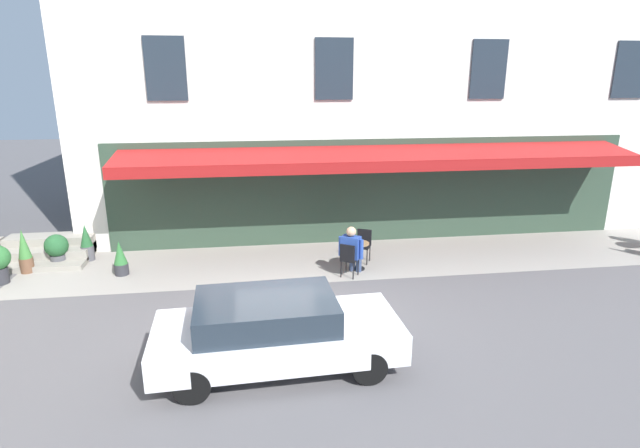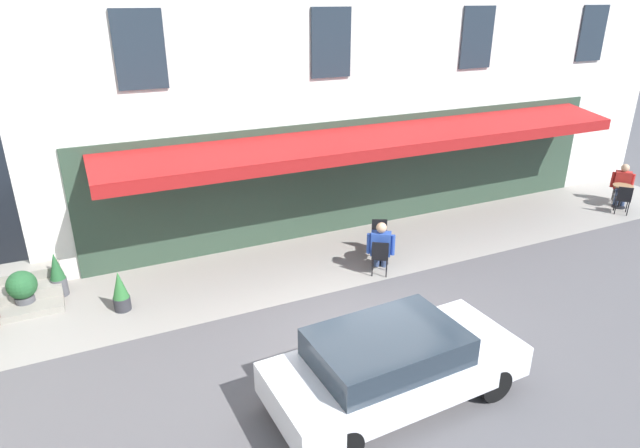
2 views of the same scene
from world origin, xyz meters
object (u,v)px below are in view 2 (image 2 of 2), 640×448
(potted_plant_under_sign, at_px, (22,288))
(cafe_table_near_entrance, at_px, (622,193))
(cafe_chair_black_facing_street, at_px, (624,198))
(cafe_chair_black_under_awning, at_px, (380,255))
(potted_plant_by_steps, at_px, (57,275))
(seated_patron_in_red, at_px, (622,183))
(cafe_chair_black_back_row, at_px, (379,234))
(potted_plant_entrance_left, at_px, (120,291))
(seated_companion_in_blue, at_px, (381,245))
(cafe_table_mid_terrace, at_px, (381,246))
(cafe_chair_black_kerbside, at_px, (621,186))
(parked_car_white, at_px, (393,363))

(potted_plant_under_sign, bearing_deg, cafe_table_near_entrance, 175.64)
(cafe_chair_black_facing_street, distance_m, cafe_chair_black_under_awning, 8.92)
(cafe_table_near_entrance, distance_m, potted_plant_by_steps, 16.51)
(cafe_table_near_entrance, height_order, cafe_chair_black_facing_street, cafe_chair_black_facing_street)
(cafe_table_near_entrance, distance_m, seated_patron_in_red, 0.47)
(cafe_chair_black_under_awning, distance_m, cafe_chair_black_back_row, 1.26)
(potted_plant_entrance_left, bearing_deg, seated_companion_in_blue, 172.14)
(cafe_chair_black_under_awning, relative_size, potted_plant_by_steps, 0.86)
(cafe_table_mid_terrace, bearing_deg, cafe_chair_black_facing_street, 178.24)
(cafe_table_near_entrance, xyz_separation_m, cafe_chair_black_kerbside, (-0.48, -0.41, 0.06))
(cafe_chair_black_under_awning, distance_m, seated_patron_in_red, 9.75)
(cafe_chair_black_under_awning, distance_m, seated_companion_in_blue, 0.27)
(potted_plant_by_steps, xyz_separation_m, potted_plant_entrance_left, (-1.20, 1.26, -0.07))
(seated_patron_in_red, bearing_deg, potted_plant_by_steps, -4.48)
(potted_plant_by_steps, xyz_separation_m, parked_car_white, (-4.96, 6.13, 0.20))
(potted_plant_by_steps, bearing_deg, cafe_chair_black_back_row, 171.30)
(cafe_chair_black_kerbside, relative_size, potted_plant_under_sign, 1.05)
(cafe_chair_black_kerbside, height_order, potted_plant_by_steps, potted_plant_by_steps)
(seated_companion_in_blue, xyz_separation_m, potted_plant_under_sign, (7.87, -1.81, -0.22))
(cafe_chair_black_facing_street, bearing_deg, cafe_chair_black_back_row, -5.71)
(cafe_chair_black_facing_street, distance_m, cafe_table_mid_terrace, 8.57)
(cafe_chair_black_facing_street, bearing_deg, cafe_table_near_entrance, -138.09)
(potted_plant_by_steps, height_order, potted_plant_under_sign, potted_plant_by_steps)
(potted_plant_under_sign, bearing_deg, seated_patron_in_red, 176.60)
(cafe_table_mid_terrace, height_order, seated_patron_in_red, seated_patron_in_red)
(cafe_table_near_entrance, xyz_separation_m, cafe_table_mid_terrace, (9.03, 0.16, 0.00))
(cafe_table_mid_terrace, distance_m, parked_car_white, 5.03)
(cafe_chair_black_under_awning, xyz_separation_m, parked_car_white, (2.09, 3.87, 0.16))
(cafe_chair_black_under_awning, xyz_separation_m, cafe_chair_black_back_row, (-0.64, -1.09, 0.00))
(cafe_chair_black_facing_street, distance_m, potted_plant_entrance_left, 14.78)
(seated_patron_in_red, distance_m, parked_car_white, 12.74)
(cafe_chair_black_back_row, distance_m, seated_patron_in_red, 9.07)
(potted_plant_by_steps, height_order, parked_car_white, parked_car_white)
(seated_patron_in_red, bearing_deg, parked_car_white, 22.25)
(potted_plant_under_sign, height_order, potted_plant_entrance_left, potted_plant_entrance_left)
(cafe_chair_black_under_awning, distance_m, potted_plant_under_sign, 8.00)
(cafe_table_near_entrance, bearing_deg, potted_plant_under_sign, -4.36)
(cafe_table_near_entrance, bearing_deg, seated_companion_in_blue, 3.11)
(potted_plant_under_sign, height_order, parked_car_white, parked_car_white)
(seated_patron_in_red, bearing_deg, seated_companion_in_blue, 4.62)
(cafe_chair_black_facing_street, distance_m, cafe_chair_black_back_row, 8.32)
(potted_plant_by_steps, bearing_deg, cafe_chair_black_facing_street, 172.85)
(cafe_table_near_entrance, xyz_separation_m, parked_car_white, (11.47, 4.55, 0.22))
(potted_plant_entrance_left, bearing_deg, cafe_chair_black_kerbside, -179.67)
(cafe_table_mid_terrace, bearing_deg, seated_patron_in_red, -177.37)
(cafe_chair_black_kerbside, relative_size, potted_plant_by_steps, 0.86)
(potted_plant_under_sign, distance_m, potted_plant_entrance_left, 2.14)
(cafe_chair_black_kerbside, bearing_deg, potted_plant_by_steps, -3.96)
(cafe_table_near_entrance, distance_m, cafe_chair_black_facing_street, 0.63)
(cafe_chair_black_back_row, height_order, potted_plant_by_steps, potted_plant_by_steps)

